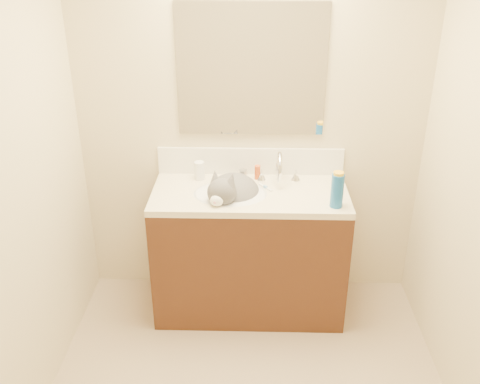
# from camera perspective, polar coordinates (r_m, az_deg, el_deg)

# --- Properties ---
(room_shell) EXTENTS (2.24, 2.54, 2.52)m
(room_shell) POSITION_cam_1_polar(r_m,az_deg,el_deg) (2.12, 0.96, 3.70)
(room_shell) COLOR beige
(room_shell) RESTS_ON ground
(vanity_cabinet) EXTENTS (1.20, 0.55, 0.82)m
(vanity_cabinet) POSITION_cam_1_polar(r_m,az_deg,el_deg) (3.49, 1.01, -6.59)
(vanity_cabinet) COLOR #402112
(vanity_cabinet) RESTS_ON ground
(counter_slab) EXTENTS (1.20, 0.55, 0.04)m
(counter_slab) POSITION_cam_1_polar(r_m,az_deg,el_deg) (3.28, 1.07, -0.25)
(counter_slab) COLOR beige
(counter_slab) RESTS_ON vanity_cabinet
(basin) EXTENTS (0.45, 0.36, 0.14)m
(basin) POSITION_cam_1_polar(r_m,az_deg,el_deg) (3.27, -1.04, -1.25)
(basin) COLOR white
(basin) RESTS_ON vanity_cabinet
(faucet) EXTENTS (0.28, 0.20, 0.21)m
(faucet) POSITION_cam_1_polar(r_m,az_deg,el_deg) (3.36, 4.18, 2.37)
(faucet) COLOR silver
(faucet) RESTS_ON counter_slab
(cat) EXTENTS (0.44, 0.50, 0.35)m
(cat) POSITION_cam_1_polar(r_m,az_deg,el_deg) (3.27, -0.91, -0.24)
(cat) COLOR #535053
(cat) RESTS_ON basin
(backsplash) EXTENTS (1.20, 0.02, 0.18)m
(backsplash) POSITION_cam_1_polar(r_m,az_deg,el_deg) (3.47, 1.13, 3.31)
(backsplash) COLOR white
(backsplash) RESTS_ON counter_slab
(mirror) EXTENTS (0.90, 0.02, 0.80)m
(mirror) POSITION_cam_1_polar(r_m,az_deg,el_deg) (3.29, 1.22, 12.83)
(mirror) COLOR white
(mirror) RESTS_ON room_shell
(pill_bottle) EXTENTS (0.07, 0.07, 0.12)m
(pill_bottle) POSITION_cam_1_polar(r_m,az_deg,el_deg) (3.42, -4.34, 2.29)
(pill_bottle) COLOR white
(pill_bottle) RESTS_ON counter_slab
(pill_label) EXTENTS (0.07, 0.07, 0.04)m
(pill_label) POSITION_cam_1_polar(r_m,az_deg,el_deg) (3.42, -4.33, 2.09)
(pill_label) COLOR #F05A28
(pill_label) RESTS_ON pill_bottle
(silver_jar) EXTENTS (0.07, 0.07, 0.06)m
(silver_jar) POSITION_cam_1_polar(r_m,az_deg,el_deg) (3.43, 0.31, 1.94)
(silver_jar) COLOR #B7B7BC
(silver_jar) RESTS_ON counter_slab
(amber_bottle) EXTENTS (0.04, 0.04, 0.09)m
(amber_bottle) POSITION_cam_1_polar(r_m,az_deg,el_deg) (3.42, 1.87, 2.12)
(amber_bottle) COLOR #C64B17
(amber_bottle) RESTS_ON counter_slab
(toothbrush) EXTENTS (0.09, 0.11, 0.01)m
(toothbrush) POSITION_cam_1_polar(r_m,az_deg,el_deg) (3.31, 2.73, 0.50)
(toothbrush) COLOR white
(toothbrush) RESTS_ON counter_slab
(toothbrush_head) EXTENTS (0.03, 0.03, 0.01)m
(toothbrush_head) POSITION_cam_1_polar(r_m,az_deg,el_deg) (3.31, 2.73, 0.54)
(toothbrush_head) COLOR #6BA5E3
(toothbrush_head) RESTS_ON counter_slab
(spray_can) EXTENTS (0.08, 0.08, 0.20)m
(spray_can) POSITION_cam_1_polar(r_m,az_deg,el_deg) (3.10, 10.32, 0.13)
(spray_can) COLOR #185CAC
(spray_can) RESTS_ON counter_slab
(spray_cap) EXTENTS (0.07, 0.07, 0.04)m
(spray_cap) POSITION_cam_1_polar(r_m,az_deg,el_deg) (3.06, 10.47, 1.78)
(spray_cap) COLOR gold
(spray_cap) RESTS_ON spray_can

